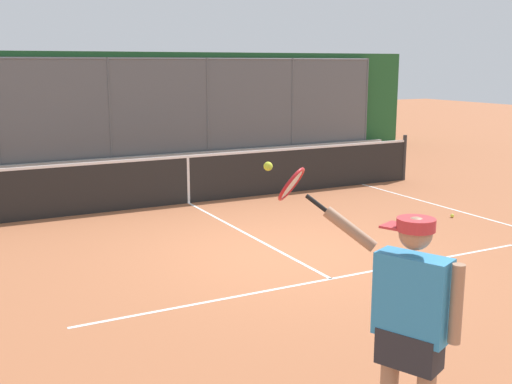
% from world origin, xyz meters
% --- Properties ---
extents(ground_plane, '(60.00, 60.00, 0.00)m').
position_xyz_m(ground_plane, '(0.00, 0.00, 0.00)').
color(ground_plane, '#A8603D').
extents(court_line_markings, '(8.56, 9.13, 0.01)m').
position_xyz_m(court_line_markings, '(0.00, 1.53, 0.00)').
color(court_line_markings, white).
rests_on(court_line_markings, ground).
extents(fence_backdrop, '(20.50, 1.37, 3.04)m').
position_xyz_m(fence_backdrop, '(-0.00, -10.32, 1.51)').
color(fence_backdrop, '#565B60').
rests_on(fence_backdrop, ground).
extents(tennis_net, '(10.99, 0.09, 1.07)m').
position_xyz_m(tennis_net, '(0.00, -3.84, 0.49)').
color(tennis_net, '#2D2D2D').
rests_on(tennis_net, ground).
extents(tennis_player, '(0.89, 1.22, 2.03)m').
position_xyz_m(tennis_player, '(1.63, 4.45, 1.03)').
color(tennis_player, navy).
rests_on(tennis_player, ground).
extents(tennis_ball_near_net, '(0.07, 0.07, 0.07)m').
position_xyz_m(tennis_ball_near_net, '(-1.53, 1.91, 0.03)').
color(tennis_ball_near_net, '#CCDB33').
rests_on(tennis_ball_near_net, ground).
extents(tennis_ball_near_baseline, '(0.07, 0.07, 0.07)m').
position_xyz_m(tennis_ball_near_baseline, '(-3.79, -0.56, 0.03)').
color(tennis_ball_near_baseline, '#D6E042').
rests_on(tennis_ball_near_baseline, ground).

